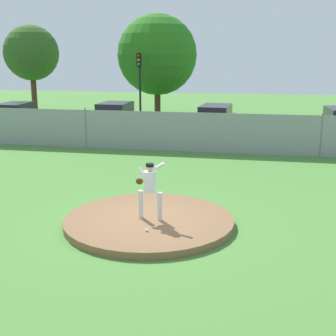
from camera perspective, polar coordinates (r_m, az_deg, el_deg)
The scene contains 13 objects.
ground_plane at distance 18.36m, azimuth 2.01°, elevation -0.50°, with size 80.00×80.00×0.00m, color #4C8438.
asphalt_strip at distance 26.61m, azimuth 4.96°, elevation 3.91°, with size 44.00×7.00×0.01m, color #2B2B2D.
pitchers_mound at distance 12.70m, azimuth -2.35°, elevation -6.58°, with size 4.63×4.63×0.20m, color brown.
pitcher_youth at distance 12.30m, azimuth -2.30°, elevation -2.10°, with size 0.83×0.32×1.61m.
baseball at distance 11.71m, azimuth -2.64°, elevation -7.67°, with size 0.07×0.07×0.07m, color white.
chainlink_fence at distance 22.05m, azimuth 3.71°, elevation 4.40°, with size 28.18×0.07×2.00m.
parked_car_burgundy at distance 26.67m, azimuth 5.86°, elevation 5.75°, with size 2.02×4.87×1.77m.
parked_car_teal at distance 30.05m, azimuth -18.31°, elevation 5.96°, with size 1.90×4.56×1.70m.
parked_car_champagne at distance 27.95m, azimuth -6.51°, elevation 6.09°, with size 1.94×4.34×1.80m.
traffic_cone_orange at distance 27.91m, azimuth 2.94°, elevation 4.93°, with size 0.40×0.40×0.55m.
traffic_light_near at distance 31.70m, azimuth -3.53°, elevation 11.33°, with size 0.28×0.46×4.68m.
tree_broad_right at distance 39.15m, azimuth -16.51°, elevation 13.44°, with size 4.32×4.32×6.89m.
tree_leaning_west at distance 35.17m, azimuth -1.34°, elevation 13.79°, with size 5.90×5.90×7.53m.
Camera 1 is at (2.82, -11.58, 4.49)m, focal length 49.36 mm.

